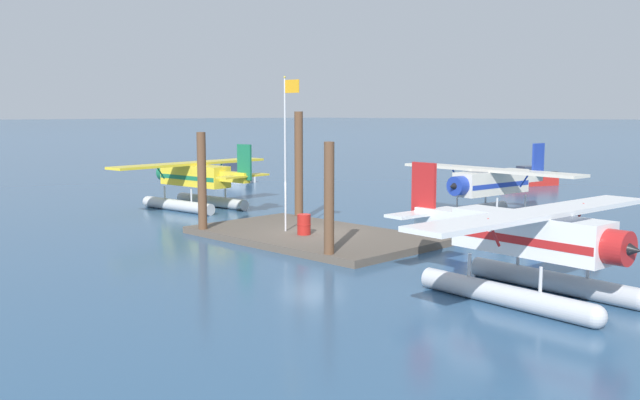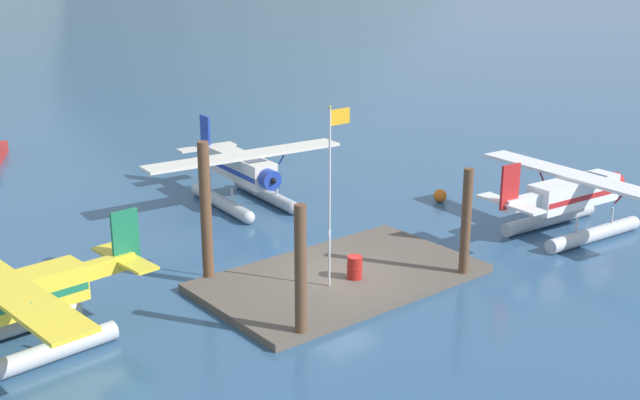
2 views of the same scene
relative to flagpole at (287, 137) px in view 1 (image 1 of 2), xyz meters
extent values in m
plane|color=#2D5175|center=(0.94, 0.60, -4.47)|extent=(1200.00, 1200.00, 0.00)
cube|color=brown|center=(0.94, 0.60, -4.32)|extent=(10.67, 6.22, 0.30)
cylinder|color=brown|center=(-3.18, -2.26, -2.14)|extent=(0.40, 0.40, 4.66)
cylinder|color=brown|center=(4.76, -2.26, -2.24)|extent=(0.38, 0.38, 4.46)
cylinder|color=brown|center=(-3.11, 3.64, -1.68)|extent=(0.43, 0.43, 5.57)
cylinder|color=silver|center=(-0.12, 0.00, -0.83)|extent=(0.08, 0.08, 6.68)
cube|color=orange|center=(0.33, 0.00, 2.17)|extent=(0.90, 0.03, 0.56)
sphere|color=gold|center=(-0.12, 0.00, 2.57)|extent=(0.10, 0.10, 0.10)
cylinder|color=#AD1E19|center=(1.10, -0.04, -3.73)|extent=(0.58, 0.58, 0.88)
torus|color=#AD1E19|center=(1.10, -0.04, -3.73)|extent=(0.62, 0.62, 0.04)
sphere|color=orange|center=(11.47, 5.16, -4.13)|extent=(0.67, 0.67, 0.67)
cylinder|color=#B7BABF|center=(-10.71, 1.43, -4.15)|extent=(5.63, 1.07, 0.64)
sphere|color=#B7BABF|center=(-13.50, 1.21, -4.15)|extent=(0.64, 0.64, 0.64)
cylinder|color=#B7BABF|center=(-10.90, 3.92, -4.15)|extent=(5.63, 1.07, 0.64)
sphere|color=#B7BABF|center=(-13.69, 3.71, -4.15)|extent=(0.64, 0.64, 0.64)
cylinder|color=#B7BABF|center=(-11.90, 1.34, -3.48)|extent=(0.10, 0.10, 0.70)
cylinder|color=#B7BABF|center=(-9.51, 1.52, -3.48)|extent=(0.10, 0.10, 0.70)
cylinder|color=#B7BABF|center=(-12.10, 3.83, -3.48)|extent=(0.10, 0.10, 0.70)
cylinder|color=#B7BABF|center=(-9.71, 4.02, -3.48)|extent=(0.10, 0.10, 0.70)
cube|color=yellow|center=(-10.80, 2.68, -2.53)|extent=(4.88, 1.61, 1.20)
cube|color=#196B47|center=(-10.80, 2.68, -2.63)|extent=(4.79, 1.62, 0.24)
cube|color=#283347|center=(-11.88, 2.59, -2.20)|extent=(1.18, 1.14, 0.56)
cube|color=yellow|center=(-11.10, 2.65, -1.86)|extent=(2.20, 10.48, 0.14)
cylinder|color=#196B47|center=(-10.93, 0.46, -2.19)|extent=(0.13, 0.63, 0.84)
cylinder|color=#196B47|center=(-11.27, 4.85, -2.19)|extent=(0.13, 0.63, 0.84)
cylinder|color=#196B47|center=(-13.50, 2.47, -2.53)|extent=(0.67, 1.00, 0.96)
cone|color=black|center=(-13.95, 2.43, -2.53)|extent=(0.38, 0.39, 0.36)
cube|color=yellow|center=(-7.56, 2.93, -2.43)|extent=(2.23, 0.61, 0.56)
cube|color=#196B47|center=(-6.67, 3.00, -1.58)|extent=(1.01, 0.20, 1.90)
cube|color=yellow|center=(-6.77, 2.99, -2.33)|extent=(1.05, 3.25, 0.10)
cylinder|color=#B7BABF|center=(12.65, -0.52, -4.15)|extent=(5.63, 1.12, 0.64)
cylinder|color=#B7BABF|center=(12.44, -3.02, -4.15)|extent=(5.63, 1.12, 0.64)
sphere|color=#B7BABF|center=(15.23, -3.25, -4.15)|extent=(0.64, 0.64, 0.64)
cylinder|color=#B7BABF|center=(13.85, -0.63, -3.48)|extent=(0.10, 0.10, 0.70)
cylinder|color=#B7BABF|center=(11.46, -0.42, -3.48)|extent=(0.10, 0.10, 0.70)
cylinder|color=#B7BABF|center=(13.64, -3.12, -3.48)|extent=(0.10, 0.10, 0.70)
cylinder|color=#B7BABF|center=(11.24, -2.91, -3.48)|extent=(0.10, 0.10, 0.70)
cube|color=white|center=(12.55, -1.77, -2.53)|extent=(4.89, 1.65, 1.20)
cube|color=#B21E1E|center=(12.55, -1.77, -2.63)|extent=(4.79, 1.66, 0.24)
cube|color=#283347|center=(13.62, -1.86, -2.20)|extent=(1.19, 1.14, 0.56)
cube|color=white|center=(12.85, -1.80, -1.86)|extent=(2.28, 10.48, 0.14)
cylinder|color=#B21E1E|center=(13.03, 0.40, -2.19)|extent=(0.13, 0.63, 0.84)
cylinder|color=#B21E1E|center=(12.66, -3.99, -2.19)|extent=(0.13, 0.63, 0.84)
cylinder|color=#B21E1E|center=(15.24, -2.00, -2.53)|extent=(0.68, 1.01, 0.96)
cone|color=black|center=(15.69, -2.04, -2.53)|extent=(0.38, 0.39, 0.36)
cube|color=white|center=(9.31, -1.49, -2.43)|extent=(2.23, 0.63, 0.56)
cube|color=#B21E1E|center=(8.41, -1.42, -1.58)|extent=(1.01, 0.20, 1.90)
cube|color=white|center=(8.51, -1.42, -2.33)|extent=(1.07, 3.26, 0.10)
cylinder|color=#B7BABF|center=(4.72, 11.01, -4.15)|extent=(1.16, 5.64, 0.64)
sphere|color=#B7BABF|center=(4.46, 8.22, -4.15)|extent=(0.64, 0.64, 0.64)
cylinder|color=#B7BABF|center=(2.23, 11.25, -4.15)|extent=(1.16, 5.64, 0.64)
sphere|color=#B7BABF|center=(1.97, 8.46, -4.15)|extent=(0.64, 0.64, 0.64)
cylinder|color=#B7BABF|center=(4.61, 9.82, -3.48)|extent=(0.10, 0.10, 0.70)
cylinder|color=#B7BABF|center=(4.83, 12.21, -3.48)|extent=(0.10, 0.10, 0.70)
cylinder|color=#B7BABF|center=(2.12, 10.05, -3.48)|extent=(0.10, 0.10, 0.70)
cylinder|color=#B7BABF|center=(2.34, 12.44, -3.48)|extent=(0.10, 0.10, 0.70)
cube|color=silver|center=(3.48, 11.13, -2.53)|extent=(1.68, 4.90, 1.20)
cube|color=#1E389E|center=(3.48, 11.13, -2.63)|extent=(1.70, 4.80, 0.24)
cube|color=#283347|center=(3.37, 10.05, -2.20)|extent=(1.15, 1.19, 0.56)
cube|color=silver|center=(3.45, 10.83, -1.86)|extent=(10.49, 2.37, 0.14)
cylinder|color=#1E389E|center=(5.64, 10.62, -2.19)|extent=(0.63, 0.14, 0.84)
cylinder|color=#1E389E|center=(1.26, 11.04, -2.19)|extent=(0.63, 0.14, 0.84)
cylinder|color=#1E389E|center=(3.22, 8.44, -2.53)|extent=(1.01, 0.69, 0.96)
cone|color=black|center=(3.18, 7.99, -2.53)|extent=(0.39, 0.38, 0.36)
cube|color=silver|center=(3.78, 14.36, -2.43)|extent=(0.64, 2.23, 0.56)
cube|color=#1E389E|center=(3.86, 15.26, -1.58)|extent=(0.21, 1.01, 1.90)
cube|color=silver|center=(3.85, 15.16, -2.33)|extent=(3.26, 1.10, 0.10)
cube|color=silver|center=(-22.26, 14.50, -4.12)|extent=(4.37, 2.10, 0.70)
sphere|color=silver|center=(-24.34, 14.81, -4.12)|extent=(0.70, 0.70, 0.70)
cube|color=#283347|center=(-22.56, 14.55, -3.37)|extent=(1.35, 1.26, 0.80)
cube|color=black|center=(-20.01, 14.17, -3.87)|extent=(0.37, 0.40, 0.80)
cube|color=#B2231E|center=(-3.58, 28.38, -4.12)|extent=(3.15, 4.44, 0.70)
sphere|color=#B2231E|center=(-4.48, 26.48, -4.12)|extent=(0.70, 0.70, 0.70)
cube|color=#283347|center=(-3.71, 28.11, -3.37)|extent=(1.51, 1.56, 0.80)
cube|color=black|center=(-2.60, 30.44, -3.87)|extent=(0.46, 0.44, 0.80)
camera|label=1|loc=(22.48, -20.52, 1.03)|focal=39.16mm
camera|label=2|loc=(-17.40, -20.84, 7.68)|focal=44.37mm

